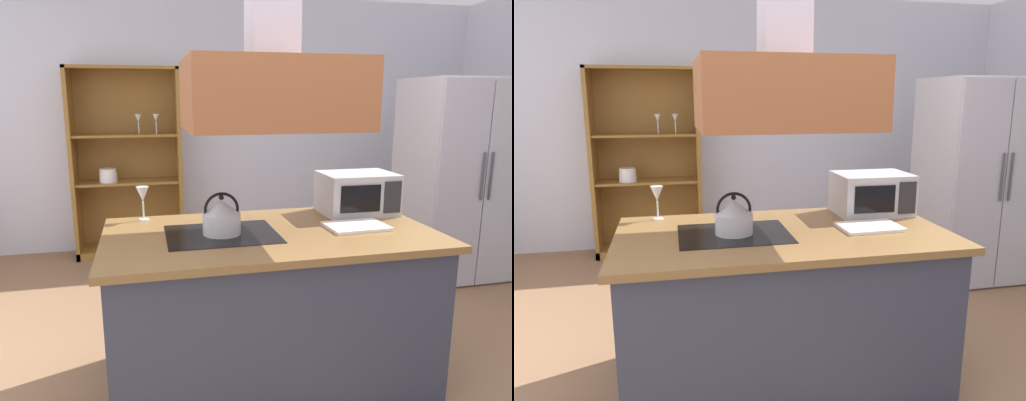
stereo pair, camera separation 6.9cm
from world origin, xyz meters
TOP-DOWN VIEW (x-y plane):
  - ground_plane at (0.00, 0.00)m, footprint 7.80×7.80m
  - wall_back at (0.00, 3.00)m, footprint 6.00×0.12m
  - kitchen_island at (-0.23, 0.18)m, footprint 1.82×1.00m
  - range_hood at (-0.23, 0.18)m, footprint 0.90×0.70m
  - refrigerator at (1.87, 1.44)m, footprint 0.90×0.77m
  - dish_cabinet at (-1.08, 2.78)m, footprint 1.10×0.40m
  - kettle at (-0.51, 0.18)m, footprint 0.21×0.21m
  - cutting_board at (0.26, 0.13)m, footprint 0.35×0.25m
  - microwave at (0.42, 0.47)m, footprint 0.46×0.35m
  - wine_glass_on_counter at (-0.92, 0.59)m, footprint 0.08×0.08m

SIDE VIEW (x-z plane):
  - ground_plane at x=0.00m, z-range 0.00..0.00m
  - kitchen_island at x=-0.23m, z-range 0.00..0.90m
  - dish_cabinet at x=-1.08m, z-range -0.11..1.82m
  - refrigerator at x=1.87m, z-range 0.00..1.80m
  - cutting_board at x=0.26m, z-range 0.90..0.92m
  - kettle at x=-0.51m, z-range 0.88..1.11m
  - microwave at x=0.42m, z-range 0.90..1.16m
  - wine_glass_on_counter at x=-0.92m, z-range 0.95..1.16m
  - wall_back at x=0.00m, z-range 0.00..2.70m
  - range_hood at x=-0.23m, z-range 1.14..2.37m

